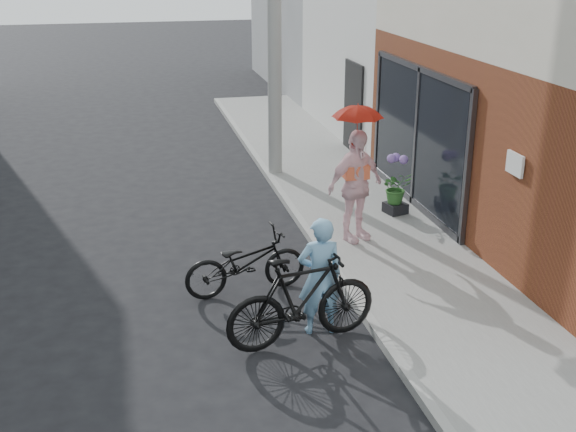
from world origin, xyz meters
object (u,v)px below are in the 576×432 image
object	(u,v)px
utility_pole	(274,5)
bike_right	(302,300)
bike_left	(245,263)
planter	(395,208)
officer	(320,276)
kimono_woman	(355,186)

from	to	relation	value
utility_pole	bike_right	distance (m)	7.36
bike_left	bike_right	bearing A→B (deg)	-171.48
bike_right	planter	xyz separation A→B (m)	(2.66, 3.76, -0.37)
officer	bike_left	world-z (taller)	officer
officer	planter	bearing A→B (deg)	-121.17
officer	kimono_woman	bearing A→B (deg)	-113.97
officer	kimono_woman	distance (m)	2.86
kimono_woman	planter	bearing A→B (deg)	19.58
utility_pole	bike_left	bearing A→B (deg)	-106.59
utility_pole	bike_left	size ratio (longest dim) A/B	4.05
officer	bike_right	bearing A→B (deg)	39.98
officer	planter	distance (m)	4.30
utility_pole	bike_right	size ratio (longest dim) A/B	3.62
officer	bike_left	size ratio (longest dim) A/B	0.88
utility_pole	kimono_woman	distance (m)	4.65
kimono_woman	bike_right	bearing A→B (deg)	-142.17
kimono_woman	planter	world-z (taller)	kimono_woman
utility_pole	planter	world-z (taller)	utility_pole
utility_pole	planter	distance (m)	4.66
planter	bike_left	bearing A→B (deg)	-143.88
officer	bike_right	xyz separation A→B (m)	(-0.28, -0.21, -0.18)
bike_right	kimono_woman	size ratio (longest dim) A/B	1.07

